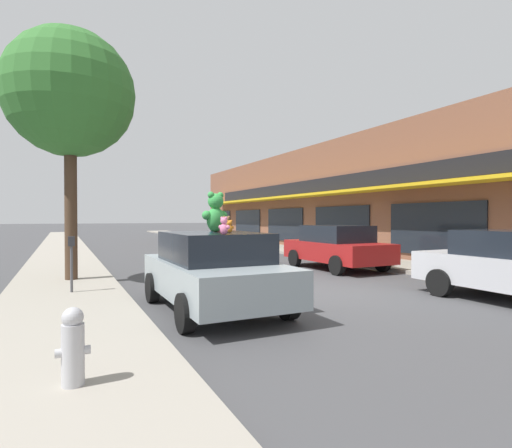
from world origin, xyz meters
The scene contains 15 objects.
ground_plane centered at (0.00, 0.00, 0.00)m, with size 260.00×260.00×0.00m, color #424244.
sidewalk_near centered at (-5.59, 0.00, 0.06)m, with size 2.55×90.00×0.13m.
sidewalk_far centered at (5.59, 0.00, 0.06)m, with size 2.55×90.00×0.13m.
storefront_row centered at (12.92, 8.06, 2.92)m, with size 13.35×38.77×5.85m.
plush_art_car centered at (-2.96, -0.56, 0.80)m, with size 2.08×4.08×1.53m.
teddy_bear_giant centered at (-2.84, -0.34, 1.92)m, with size 0.62×0.42×0.81m.
teddy_bear_teal centered at (-2.69, 0.28, 1.64)m, with size 0.16×0.10×0.22m.
teddy_bear_red centered at (-2.47, 0.46, 1.69)m, with size 0.25×0.18×0.33m.
teddy_bear_orange centered at (-2.73, -0.81, 1.65)m, with size 0.19×0.12×0.25m.
teddy_bear_pink centered at (-3.12, -1.52, 1.68)m, with size 0.20×0.22×0.31m.
teddy_bear_brown centered at (-2.66, -0.49, 1.69)m, with size 0.25×0.17×0.33m.
parked_car_far_center centered at (3.11, 3.49, 0.81)m, with size 2.10×4.09×1.55m.
street_tree centered at (-5.41, 4.12, 5.19)m, with size 3.45×3.45×6.82m.
fire_hydrant centered at (-5.54, -3.54, 0.52)m, with size 0.33×0.22×0.79m.
parking_meter centered at (-5.45, 2.03, 0.94)m, with size 0.14×0.10×1.27m.
Camera 1 is at (-5.63, -7.94, 1.82)m, focal length 28.00 mm.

